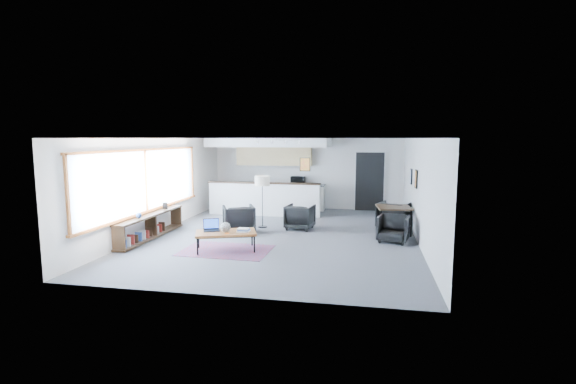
% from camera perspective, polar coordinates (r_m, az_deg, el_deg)
% --- Properties ---
extents(room, '(7.02, 9.02, 2.62)m').
position_cam_1_polar(room, '(11.11, -0.78, 0.64)').
color(room, '#4D4D50').
rests_on(room, ground).
extents(window, '(0.10, 5.95, 1.66)m').
position_cam_1_polar(window, '(11.49, -18.91, 1.25)').
color(window, '#8CBFFF').
rests_on(window, room).
extents(console, '(0.35, 3.00, 0.80)m').
position_cam_1_polar(console, '(11.45, -18.34, -4.47)').
color(console, black).
rests_on(console, floor).
extents(kitchenette, '(4.20, 1.96, 2.60)m').
position_cam_1_polar(kitchenette, '(14.97, -2.40, 2.67)').
color(kitchenette, white).
rests_on(kitchenette, floor).
extents(doorway, '(1.10, 0.12, 2.15)m').
position_cam_1_polar(doorway, '(15.30, 11.09, 1.50)').
color(doorway, black).
rests_on(doorway, room).
extents(track_light, '(1.60, 0.07, 0.15)m').
position_cam_1_polar(track_light, '(13.31, -1.36, 7.04)').
color(track_light, silver).
rests_on(track_light, room).
extents(wall_art_lower, '(0.03, 0.38, 0.48)m').
position_cam_1_polar(wall_art_lower, '(11.32, 17.11, 1.72)').
color(wall_art_lower, black).
rests_on(wall_art_lower, room).
extents(wall_art_upper, '(0.03, 0.34, 0.44)m').
position_cam_1_polar(wall_art_upper, '(12.61, 16.48, 2.06)').
color(wall_art_upper, black).
rests_on(wall_art_upper, room).
extents(kilim_rug, '(2.07, 1.44, 0.01)m').
position_cam_1_polar(kilim_rug, '(9.91, -8.47, -7.89)').
color(kilim_rug, '#5C3048').
rests_on(kilim_rug, floor).
extents(coffee_table, '(1.54, 1.18, 0.45)m').
position_cam_1_polar(coffee_table, '(9.81, -8.51, -5.59)').
color(coffee_table, brown).
rests_on(coffee_table, floor).
extents(laptop, '(0.46, 0.42, 0.26)m').
position_cam_1_polar(laptop, '(10.00, -10.44, -4.73)').
color(laptop, black).
rests_on(laptop, coffee_table).
extents(ceramic_pot, '(0.23, 0.23, 0.23)m').
position_cam_1_polar(ceramic_pot, '(9.72, -8.54, -4.79)').
color(ceramic_pot, gray).
rests_on(ceramic_pot, coffee_table).
extents(book_stack, '(0.29, 0.23, 0.09)m').
position_cam_1_polar(book_stack, '(9.73, -6.10, -5.20)').
color(book_stack, silver).
rests_on(book_stack, coffee_table).
extents(coaster, '(0.11, 0.11, 0.01)m').
position_cam_1_polar(coaster, '(9.61, -8.33, -5.63)').
color(coaster, '#E5590C').
rests_on(coaster, coffee_table).
extents(armchair_left, '(1.07, 1.04, 0.85)m').
position_cam_1_polar(armchair_left, '(11.59, -6.76, -3.52)').
color(armchair_left, black).
rests_on(armchair_left, floor).
extents(armchair_right, '(0.84, 0.80, 0.78)m').
position_cam_1_polar(armchair_right, '(12.01, 1.65, -3.26)').
color(armchair_right, black).
rests_on(armchair_right, floor).
extents(floor_lamp, '(0.54, 0.54, 1.52)m').
position_cam_1_polar(floor_lamp, '(12.13, -3.54, 1.28)').
color(floor_lamp, black).
rests_on(floor_lamp, floor).
extents(dining_table, '(0.99, 0.99, 0.75)m').
position_cam_1_polar(dining_table, '(11.75, 14.26, -2.26)').
color(dining_table, black).
rests_on(dining_table, floor).
extents(dining_chair_near, '(0.73, 0.70, 0.64)m').
position_cam_1_polar(dining_chair_near, '(10.86, 14.19, -4.99)').
color(dining_chair_near, black).
rests_on(dining_chair_near, floor).
extents(dining_chair_far, '(0.88, 0.86, 0.73)m').
position_cam_1_polar(dining_chair_far, '(12.43, 14.27, -3.24)').
color(dining_chair_far, black).
rests_on(dining_chair_far, floor).
extents(microwave, '(0.52, 0.30, 0.35)m').
position_cam_1_polar(microwave, '(15.24, 1.36, 1.72)').
color(microwave, black).
rests_on(microwave, kitchenette).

